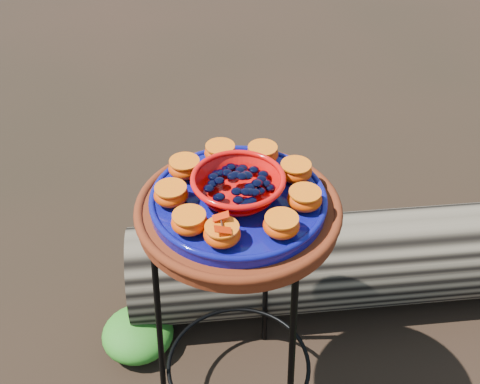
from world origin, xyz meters
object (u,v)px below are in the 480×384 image
at_px(cobalt_plate, 238,201).
at_px(plant_stand, 239,318).
at_px(red_bowl, 238,187).
at_px(driftwood_log, 390,257).
at_px(terracotta_saucer, 238,212).

bearing_deg(cobalt_plate, plant_stand, 0.00).
height_order(cobalt_plate, red_bowl, red_bowl).
xyz_separation_m(red_bowl, driftwood_log, (0.31, 0.58, -0.63)).
height_order(plant_stand, driftwood_log, plant_stand).
height_order(red_bowl, driftwood_log, red_bowl).
relative_size(plant_stand, driftwood_log, 0.41).
height_order(terracotta_saucer, cobalt_plate, cobalt_plate).
bearing_deg(terracotta_saucer, plant_stand, 0.00).
bearing_deg(plant_stand, driftwood_log, 61.45).
distance_m(terracotta_saucer, red_bowl, 0.07).
bearing_deg(terracotta_saucer, driftwood_log, 61.45).
xyz_separation_m(plant_stand, driftwood_log, (0.31, 0.58, -0.19)).
xyz_separation_m(plant_stand, red_bowl, (0.00, 0.00, 0.44)).
bearing_deg(plant_stand, terracotta_saucer, 0.00).
relative_size(red_bowl, driftwood_log, 0.11).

